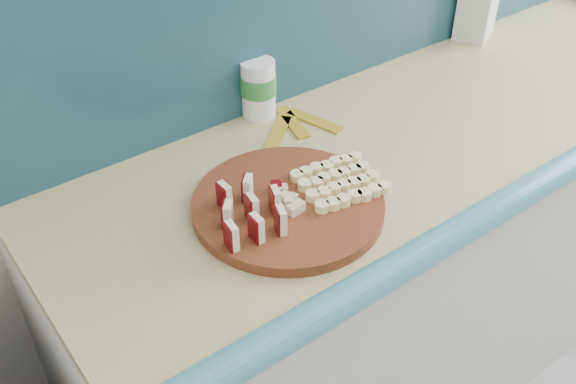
{
  "coord_description": "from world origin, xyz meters",
  "views": [
    {
      "loc": [
        -1.11,
        0.69,
        1.68
      ],
      "look_at": [
        -0.54,
        1.44,
        0.95
      ],
      "focal_mm": 40.0,
      "sensor_mm": 36.0,
      "label": 1
    }
  ],
  "objects": [
    {
      "name": "cutting_board",
      "position": [
        -0.54,
        1.44,
        0.92
      ],
      "size": [
        0.43,
        0.43,
        0.02
      ],
      "primitive_type": "cylinder",
      "rotation": [
        0.0,
        0.0,
        -0.19
      ],
      "color": "#4E2010",
      "rests_on": "kitchen_counter"
    },
    {
      "name": "canister",
      "position": [
        -0.38,
        1.76,
        0.98
      ],
      "size": [
        0.08,
        0.08,
        0.13
      ],
      "rotation": [
        0.0,
        0.0,
        0.11
      ],
      "color": "white",
      "rests_on": "kitchen_counter"
    },
    {
      "name": "banana_slices",
      "position": [
        -0.43,
        1.42,
        0.94
      ],
      "size": [
        0.18,
        0.16,
        0.02
      ],
      "color": "#F8EF97",
      "rests_on": "cutting_board"
    },
    {
      "name": "kitchen_counter",
      "position": [
        0.1,
        1.5,
        0.46
      ],
      "size": [
        2.2,
        0.63,
        0.91
      ],
      "color": "beige",
      "rests_on": "ground"
    },
    {
      "name": "apple_chunks",
      "position": [
        -0.56,
        1.44,
        0.94
      ],
      "size": [
        0.06,
        0.06,
        0.02
      ],
      "color": "beige",
      "rests_on": "cutting_board"
    },
    {
      "name": "banana_peel",
      "position": [
        -0.35,
        1.67,
        0.91
      ],
      "size": [
        0.2,
        0.17,
        0.01
      ],
      "rotation": [
        0.0,
        0.0,
        -0.43
      ],
      "color": "gold",
      "rests_on": "kitchen_counter"
    },
    {
      "name": "apple_wedges",
      "position": [
        -0.63,
        1.43,
        0.96
      ],
      "size": [
        0.14,
        0.15,
        0.05
      ],
      "color": "beige",
      "rests_on": "cutting_board"
    }
  ]
}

